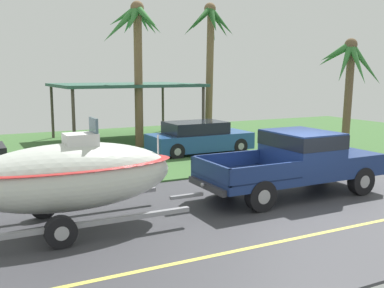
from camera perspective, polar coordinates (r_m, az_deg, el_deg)
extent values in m
cube|color=#38383D|center=(12.34, 13.74, -7.63)|extent=(36.00, 8.00, 0.06)
cube|color=#3D6633|center=(21.65, -5.60, -0.24)|extent=(36.00, 14.00, 0.11)
cube|color=#DBCC4C|center=(11.10, 19.90, -9.61)|extent=(34.20, 0.12, 0.01)
cube|color=navy|center=(13.13, 12.22, -3.60)|extent=(5.27, 2.00, 0.22)
cube|color=navy|center=(14.33, 18.15, -1.57)|extent=(1.48, 2.00, 0.38)
cube|color=navy|center=(13.24, 13.55, -0.72)|extent=(1.58, 2.00, 1.06)
cube|color=black|center=(13.19, 13.60, 0.57)|extent=(1.60, 2.02, 0.38)
cube|color=#112047|center=(12.20, 6.66, -3.78)|extent=(2.21, 2.00, 0.04)
cube|color=navy|center=(12.95, 4.32, -2.07)|extent=(2.21, 0.08, 0.45)
cube|color=navy|center=(11.39, 9.37, -3.70)|extent=(2.21, 0.08, 0.45)
cube|color=navy|center=(11.61, 2.29, -3.34)|extent=(0.08, 2.00, 0.45)
cube|color=#333338|center=(11.65, 1.85, -5.29)|extent=(0.12, 1.80, 0.16)
sphere|color=#B2B2B7|center=(11.58, 1.32, -5.12)|extent=(0.10, 0.10, 0.10)
cylinder|color=black|center=(15.01, 15.45, -3.05)|extent=(0.80, 0.28, 0.80)
cylinder|color=#9E9EA3|center=(15.01, 15.45, -3.05)|extent=(0.36, 0.29, 0.36)
cylinder|color=black|center=(13.79, 20.45, -4.35)|extent=(0.80, 0.28, 0.80)
cylinder|color=#9E9EA3|center=(13.79, 20.45, -4.35)|extent=(0.36, 0.29, 0.36)
cylinder|color=black|center=(12.96, 4.04, -4.63)|extent=(0.80, 0.28, 0.80)
cylinder|color=#9E9EA3|center=(12.96, 4.04, -4.63)|extent=(0.36, 0.29, 0.36)
cylinder|color=black|center=(11.52, 8.64, -6.43)|extent=(0.80, 0.28, 0.80)
cylinder|color=#9E9EA3|center=(11.52, 8.64, -6.43)|extent=(0.36, 0.29, 0.36)
cube|color=gray|center=(11.45, -0.67, -6.54)|extent=(0.90, 0.10, 0.08)
cube|color=gray|center=(11.47, -15.78, -6.85)|extent=(4.76, 0.12, 0.10)
cube|color=gray|center=(9.63, -13.42, -9.80)|extent=(4.76, 0.12, 0.10)
cylinder|color=black|center=(11.47, -18.18, -7.28)|extent=(0.64, 0.22, 0.64)
cylinder|color=#9E9EA3|center=(11.47, -18.18, -7.28)|extent=(0.29, 0.23, 0.29)
cylinder|color=black|center=(9.51, -16.15, -10.55)|extent=(0.64, 0.22, 0.64)
cylinder|color=#9E9EA3|center=(9.51, -16.15, -10.55)|extent=(0.29, 0.23, 0.29)
ellipsoid|color=silver|center=(10.34, -14.88, -3.99)|extent=(4.59, 1.82, 1.49)
ellipsoid|color=#B22626|center=(10.29, -14.94, -2.57)|extent=(4.68, 1.85, 0.12)
cube|color=silver|center=(10.27, -13.77, -0.49)|extent=(0.70, 0.60, 0.65)
cube|color=slate|center=(10.28, -12.24, 2.25)|extent=(0.06, 0.56, 0.36)
cylinder|color=silver|center=(10.85, -4.29, -0.17)|extent=(0.04, 0.04, 0.50)
cube|color=#234C89|center=(19.45, 1.00, 0.36)|extent=(4.40, 1.83, 0.70)
cube|color=black|center=(19.27, 0.43, 2.07)|extent=(2.46, 1.68, 0.50)
cylinder|color=black|center=(20.92, 3.55, 0.39)|extent=(0.66, 0.22, 0.66)
cylinder|color=#9E9EA3|center=(20.92, 3.55, 0.39)|extent=(0.30, 0.23, 0.30)
cylinder|color=black|center=(19.54, 6.01, -0.25)|extent=(0.66, 0.22, 0.66)
cylinder|color=#9E9EA3|center=(19.54, 6.01, -0.25)|extent=(0.30, 0.23, 0.30)
cylinder|color=black|center=(19.58, -4.00, -0.20)|extent=(0.66, 0.22, 0.66)
cylinder|color=#9E9EA3|center=(19.58, -4.00, -0.20)|extent=(0.30, 0.23, 0.30)
cylinder|color=black|center=(18.09, -1.95, -0.94)|extent=(0.66, 0.22, 0.66)
cylinder|color=#9E9EA3|center=(18.09, -1.95, -0.94)|extent=(0.30, 0.23, 0.30)
cylinder|color=#4C4238|center=(26.58, -3.67, 4.49)|extent=(0.14, 0.14, 2.75)
cylinder|color=#4C4238|center=(22.17, 1.42, 3.62)|extent=(0.14, 0.14, 2.75)
cylinder|color=#4C4238|center=(24.77, -17.12, 3.78)|extent=(0.14, 0.14, 2.75)
cylinder|color=#4C4238|center=(19.96, -14.61, 2.74)|extent=(0.14, 0.14, 2.75)
cube|color=#2D5647|center=(23.08, -8.45, 7.33)|extent=(6.77, 5.42, 0.14)
cylinder|color=brown|center=(20.86, -6.73, 8.06)|extent=(0.37, 0.41, 6.27)
cone|color=#387A38|center=(21.24, -5.71, 15.11)|extent=(1.29, 0.60, 1.32)
cone|color=#387A38|center=(21.57, -6.17, 15.17)|extent=(1.21, 1.24, 1.18)
cone|color=#387A38|center=(21.90, -7.73, 15.04)|extent=(0.45, 2.12, 1.33)
cone|color=#387A38|center=(21.17, -8.60, 15.54)|extent=(1.36, 1.08, 1.00)
cone|color=#387A38|center=(20.66, -8.92, 14.61)|extent=(1.87, 0.50, 1.80)
cone|color=#387A38|center=(20.51, -7.39, 15.37)|extent=(1.17, 1.25, 1.31)
cone|color=#387A38|center=(20.23, -5.73, 15.61)|extent=(0.57, 1.92, 1.25)
cone|color=#387A38|center=(20.76, -5.42, 15.17)|extent=(1.15, 1.15, 1.35)
sphere|color=brown|center=(21.05, -6.89, 16.62)|extent=(0.60, 0.60, 0.60)
cylinder|color=brown|center=(23.61, 2.22, 8.63)|extent=(0.37, 0.60, 6.63)
cone|color=#286028|center=(24.11, 3.39, 14.88)|extent=(1.42, 0.49, 1.55)
cone|color=#286028|center=(24.39, 2.57, 14.64)|extent=(1.26, 1.40, 1.72)
cone|color=#286028|center=(24.42, 1.12, 15.40)|extent=(0.54, 1.80, 1.17)
cone|color=#286028|center=(23.84, 0.62, 15.07)|extent=(1.40, 1.14, 1.48)
cone|color=#286028|center=(23.15, 1.45, 15.89)|extent=(1.51, 1.18, 1.08)
cone|color=#286028|center=(23.16, 2.65, 15.31)|extent=(0.82, 1.60, 1.53)
cone|color=#286028|center=(23.42, 3.69, 15.09)|extent=(1.07, 1.51, 1.58)
sphere|color=brown|center=(23.83, 2.27, 16.61)|extent=(0.59, 0.59, 0.59)
cylinder|color=brown|center=(21.16, 18.99, 5.43)|extent=(0.34, 0.46, 4.64)
cone|color=#387A38|center=(21.51, 20.34, 10.27)|extent=(1.30, 0.40, 1.21)
cone|color=#387A38|center=(21.78, 19.22, 9.62)|extent=(1.31, 1.26, 1.70)
cone|color=#387A38|center=(21.45, 17.46, 10.58)|extent=(0.88, 1.64, 1.16)
cone|color=#387A38|center=(20.97, 17.60, 10.88)|extent=(1.44, 1.01, 1.01)
cone|color=#387A38|center=(20.61, 18.63, 9.63)|extent=(1.42, 0.85, 1.77)
cone|color=#387A38|center=(20.56, 20.10, 9.42)|extent=(0.75, 1.58, 1.86)
cone|color=#387A38|center=(21.12, 20.94, 9.31)|extent=(1.26, 1.36, 1.89)
sphere|color=brown|center=(21.17, 19.32, 11.69)|extent=(0.55, 0.55, 0.55)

